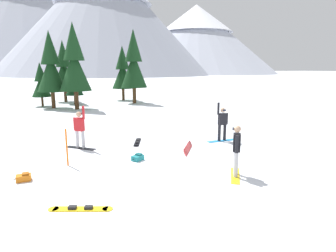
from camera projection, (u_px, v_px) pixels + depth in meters
name	position (u px, v px, depth m)	size (l,w,h in m)	color
ground_plane	(180.00, 172.00, 10.26)	(800.00, 800.00, 0.00)	white
snowboarder_foreground	(236.00, 150.00, 9.69)	(1.05, 1.46, 1.75)	yellow
snowboarder_midground	(222.00, 123.00, 14.46)	(1.58, 0.36, 1.97)	#1E8CD8
snowboarder_background	(80.00, 129.00, 13.10)	(1.33, 1.21, 1.98)	black
loose_snowboard_far_spare	(81.00, 209.00, 7.50)	(1.67, 0.81, 0.09)	yellow
loose_snowboard_near_right	(137.00, 142.00, 14.32)	(0.79, 1.67, 0.09)	black
loose_snowboard_near_left	(188.00, 148.00, 12.85)	(1.12, 1.64, 0.28)	red
backpack_teal	(138.00, 158.00, 11.51)	(0.55, 0.51, 0.27)	#1E7A7F
backpack_orange	(24.00, 178.00, 9.40)	(0.53, 0.35, 0.27)	orange
trail_marker_pole	(67.00, 147.00, 10.78)	(0.06, 0.06, 1.42)	orange
pine_tree_broad	(74.00, 82.00, 29.36)	(1.77, 1.77, 4.26)	#472D19
pine_tree_tall	(134.00, 63.00, 29.83)	(2.73, 2.73, 7.61)	#472D19
pine_tree_twin	(51.00, 66.00, 26.11)	(2.60, 2.60, 6.99)	#472D19
pine_tree_short	(123.00, 71.00, 33.02)	(2.47, 2.47, 6.19)	#472D19
pine_tree_leaning	(74.00, 63.00, 25.28)	(2.77, 2.77, 7.59)	#472D19
pine_tree_slender	(64.00, 69.00, 31.34)	(2.50, 2.50, 6.64)	#472D19
pine_tree_young	(41.00, 82.00, 27.75)	(1.79, 1.79, 4.23)	#472D19
peak_central_summit	(31.00, 12.00, 223.28)	(177.42, 177.42, 89.94)	#9EA3B2
peak_north_spur	(104.00, 14.00, 162.90)	(120.22, 120.22, 64.95)	#9EA3B2
peak_east_ridge	(196.00, 38.00, 208.95)	(116.19, 116.19, 48.46)	#B2B7C6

